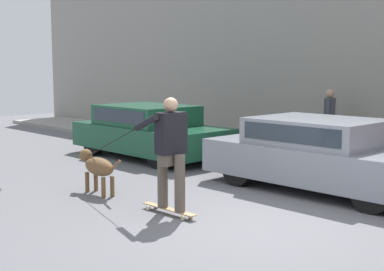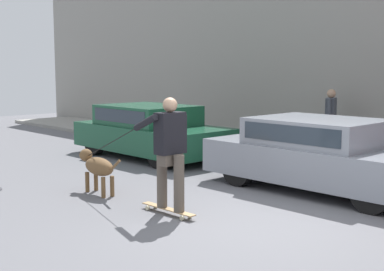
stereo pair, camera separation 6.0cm
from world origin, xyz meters
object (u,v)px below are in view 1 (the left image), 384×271
object	(u,v)px
pedestrian_with_bag	(330,119)
skateboarder	(170,149)
parked_car_1	(323,155)
dog	(97,166)
parked_car_0	(150,131)

from	to	relation	value
pedestrian_with_bag	skateboarder	bearing A→B (deg)	-102.45
parked_car_1	pedestrian_with_bag	world-z (taller)	pedestrian_with_bag
dog	skateboarder	xyz separation A→B (m)	(1.81, 0.03, 0.49)
parked_car_1	dog	xyz separation A→B (m)	(-2.42, -2.96, -0.14)
dog	pedestrian_with_bag	xyz separation A→B (m)	(0.82, 5.68, 0.48)
skateboarder	pedestrian_with_bag	distance (m)	5.74
parked_car_1	skateboarder	world-z (taller)	skateboarder
parked_car_0	pedestrian_with_bag	xyz separation A→B (m)	(3.11, 2.72, 0.34)
parked_car_0	pedestrian_with_bag	size ratio (longest dim) A/B	2.62
parked_car_0	skateboarder	xyz separation A→B (m)	(4.10, -2.93, 0.35)
parked_car_0	dog	xyz separation A→B (m)	(2.29, -2.96, -0.14)
parked_car_1	skateboarder	distance (m)	3.01
parked_car_1	dog	bearing A→B (deg)	-129.88
skateboarder	pedestrian_with_bag	bearing A→B (deg)	-81.05
parked_car_1	pedestrian_with_bag	xyz separation A→B (m)	(-1.60, 2.72, 0.33)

